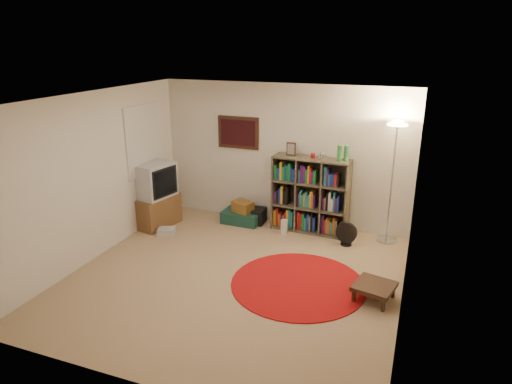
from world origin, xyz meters
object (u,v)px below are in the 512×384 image
side_table (374,287)px  bookshelf (309,196)px  suitcase (242,217)px  tv_stand (155,196)px  floor_fan (346,234)px  floor_lamp (396,142)px

side_table → bookshelf: bearing=125.4°
suitcase → side_table: 3.16m
tv_stand → floor_fan: bearing=18.4°
side_table → tv_stand: bearing=163.5°
tv_stand → side_table: tv_stand is taller
bookshelf → side_table: bookshelf is taller
floor_fan → suitcase: (-1.96, 0.30, -0.09)m
floor_lamp → suitcase: bearing=-177.8°
floor_lamp → floor_fan: floor_lamp is taller
side_table → floor_lamp: bearing=90.6°
floor_lamp → floor_fan: size_ratio=5.10×
bookshelf → floor_lamp: size_ratio=0.78×
bookshelf → floor_fan: (0.73, -0.38, -0.44)m
bookshelf → floor_fan: bookshelf is taller
bookshelf → tv_stand: bearing=-161.4°
suitcase → side_table: size_ratio=1.20×
suitcase → tv_stand: bearing=-153.7°
suitcase → side_table: (2.58, -1.82, 0.08)m
floor_fan → side_table: (0.62, -1.51, -0.01)m
tv_stand → suitcase: tv_stand is taller
suitcase → side_table: bearing=-33.4°
floor_lamp → floor_fan: 1.65m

